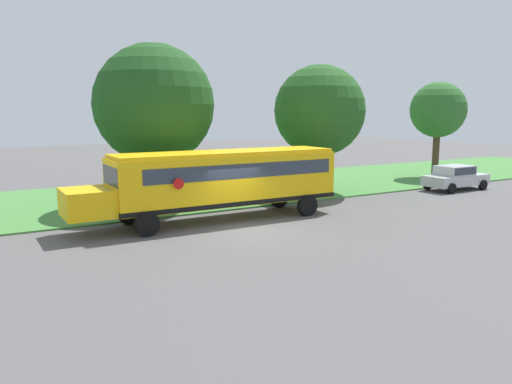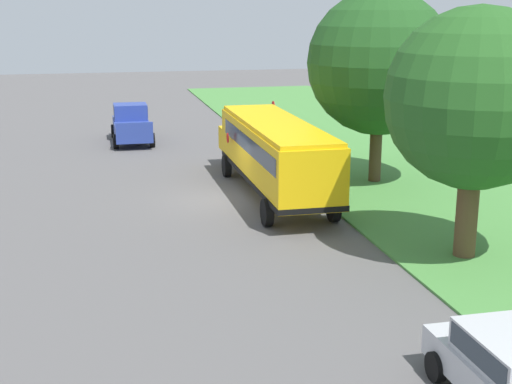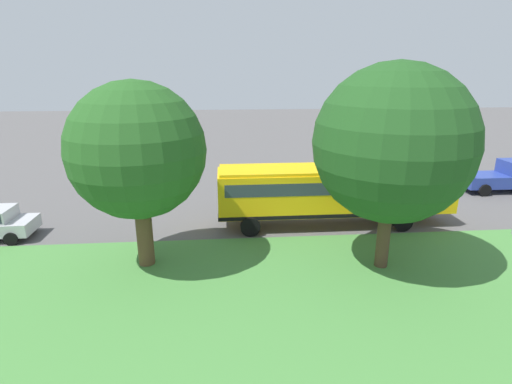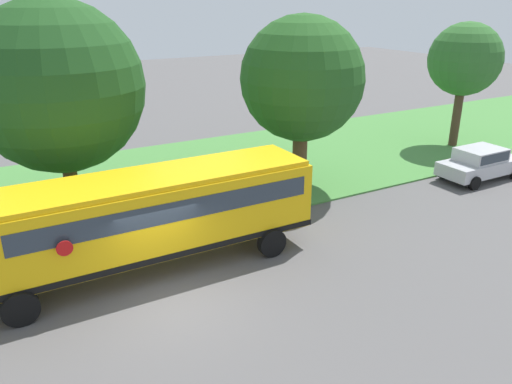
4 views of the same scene
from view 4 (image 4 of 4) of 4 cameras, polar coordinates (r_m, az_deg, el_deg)
ground_plane at (r=15.03m, az=-9.32°, el=-12.37°), size 120.00×120.00×0.00m
grass_verge at (r=23.74m, az=-17.86°, el=-0.05°), size 12.00×80.00×0.08m
school_bus at (r=16.06m, az=-12.72°, el=-2.52°), size 2.84×12.42×3.16m
car_silver_nearest at (r=26.50m, az=24.28°, el=3.18°), size 2.02×4.40×1.56m
oak_tree_beside_bus at (r=19.59m, az=-21.58°, el=10.95°), size 6.21×6.21×8.40m
oak_tree_roadside_mid at (r=22.41m, az=5.38°, el=12.79°), size 5.44×5.44×7.71m
oak_tree_far_end at (r=31.17m, az=22.68°, el=13.86°), size 4.06×4.06×7.10m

